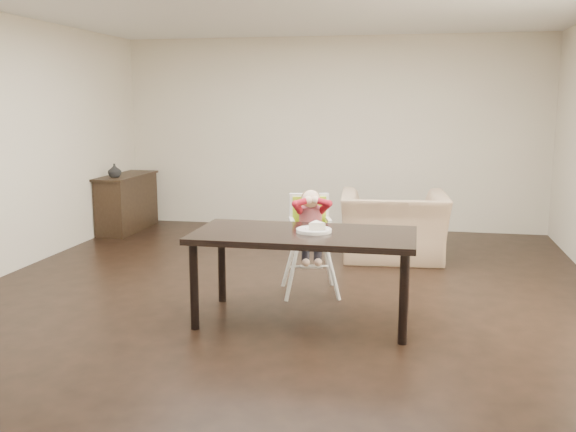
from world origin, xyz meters
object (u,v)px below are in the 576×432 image
dining_table (304,242)px  high_chair (310,220)px  sideboard (127,202)px  armchair (393,215)px

dining_table → high_chair: size_ratio=1.82×
sideboard → dining_table: bearing=-46.5°
high_chair → armchair: size_ratio=0.83×
sideboard → armchair: bearing=-14.7°
armchair → sideboard: size_ratio=0.94×
dining_table → armchair: size_ratio=1.52×
dining_table → sideboard: 4.52m
high_chair → armchair: bearing=48.9°
high_chair → sideboard: (-3.02, 2.47, -0.30)m
high_chair → armchair: armchair is taller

